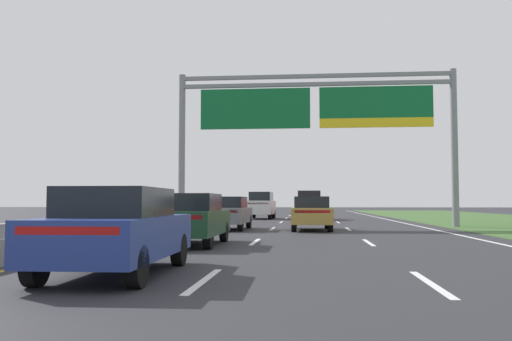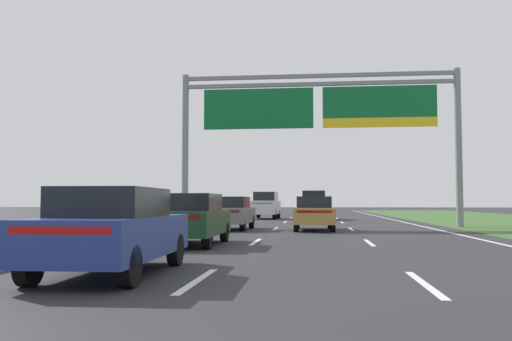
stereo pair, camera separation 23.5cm
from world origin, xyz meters
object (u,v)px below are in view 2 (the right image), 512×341
Objects in this scene: pickup_truck_red at (314,205)px; car_white_left_lane_suv at (266,205)px; car_gold_centre_lane_sedan at (314,213)px; car_grey_left_lane_sedan at (231,212)px; overhead_sign_gantry at (318,115)px; car_darkgreen_left_lane_sedan at (191,218)px; car_blue_left_lane_sedan at (113,229)px.

car_white_left_lane_suv is (-3.76, 1.21, 0.02)m from pickup_truck_red.
pickup_truck_red is at bearing -0.57° from car_gold_centre_lane_sedan.
car_grey_left_lane_sedan is (-3.96, 0.20, 0.00)m from car_gold_centre_lane_sedan.
overhead_sign_gantry is at bearing -179.06° from pickup_truck_red.
car_darkgreen_left_lane_sedan is at bearing -107.03° from overhead_sign_gantry.
car_grey_left_lane_sedan is at bearing 1.04° from car_darkgreen_left_lane_sedan.
overhead_sign_gantry is 15.05m from car_white_left_lane_suv.
car_blue_left_lane_sedan is (-3.60, -16.19, 0.00)m from car_gold_centre_lane_sedan.
overhead_sign_gantry is 14.58m from car_darkgreen_left_lane_sedan.
overhead_sign_gantry is 7.58m from car_grey_left_lane_sedan.
overhead_sign_gantry is 3.42× the size of car_darkgreen_left_lane_sedan.
car_white_left_lane_suv is at bearing 0.44° from car_grey_left_lane_sedan.
overhead_sign_gantry is 3.40× the size of car_gold_centre_lane_sedan.
car_gold_centre_lane_sedan and car_blue_left_lane_sedan have the same top height.
car_darkgreen_left_lane_sedan is (-3.99, -13.02, -5.21)m from overhead_sign_gantry.
pickup_truck_red reaches higher than car_white_left_lane_suv.
car_white_left_lane_suv is at bearing 106.55° from overhead_sign_gantry.
pickup_truck_red is at bearing -106.36° from car_white_left_lane_suv.
car_blue_left_lane_sedan and car_darkgreen_left_lane_sedan have the same top height.
pickup_truck_red is 3.95m from car_white_left_lane_suv.
car_white_left_lane_suv is at bearing -0.74° from car_blue_left_lane_sedan.
overhead_sign_gantry is at bearing -162.01° from car_white_left_lane_suv.
overhead_sign_gantry is 13.38m from pickup_truck_red.
car_darkgreen_left_lane_sedan is at bearing 171.33° from pickup_truck_red.
car_blue_left_lane_sedan is at bearing -178.20° from car_white_left_lane_suv.
car_white_left_lane_suv is at bearing -0.16° from car_darkgreen_left_lane_sedan.
car_white_left_lane_suv reaches higher than car_blue_left_lane_sedan.
car_white_left_lane_suv is 1.08× the size of car_darkgreen_left_lane_sedan.
car_grey_left_lane_sedan is at bearing 165.83° from pickup_truck_red.
car_grey_left_lane_sedan is at bearing 86.32° from car_gold_centre_lane_sedan.
overhead_sign_gantry is 20.98m from car_blue_left_lane_sedan.
car_grey_left_lane_sedan is 1.00× the size of car_blue_left_lane_sedan.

